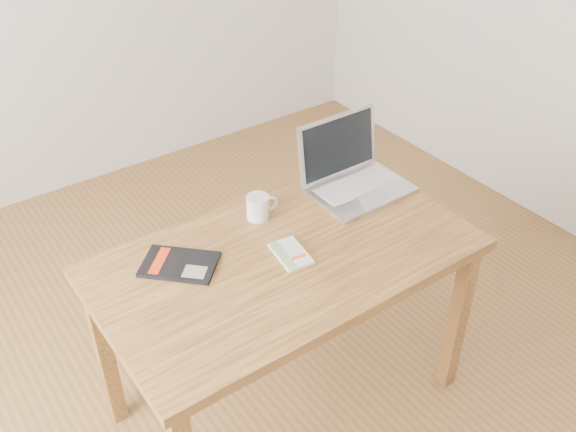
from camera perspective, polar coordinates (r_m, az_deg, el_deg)
room at (r=1.81m, az=-5.63°, el=10.72°), size 4.04×4.04×2.70m
desk at (r=2.22m, az=-0.15°, el=-5.15°), size 1.28×0.73×0.75m
white_guidebook at (r=2.16m, az=0.24°, el=-3.37°), size 0.12×0.17×0.01m
black_guidebook at (r=2.14m, az=-9.63°, el=-4.26°), size 0.29×0.29×0.01m
laptop at (r=2.49m, az=5.77°, el=3.72°), size 0.37×0.30×0.26m
coffee_mug at (r=2.31m, az=-2.62°, el=0.84°), size 0.12×0.08×0.09m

